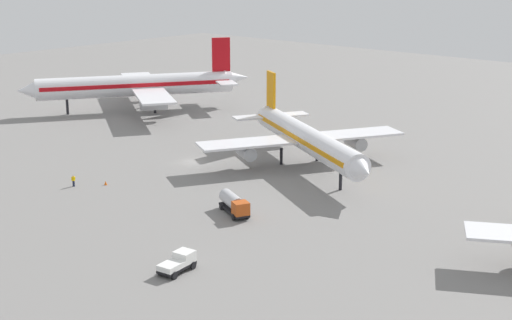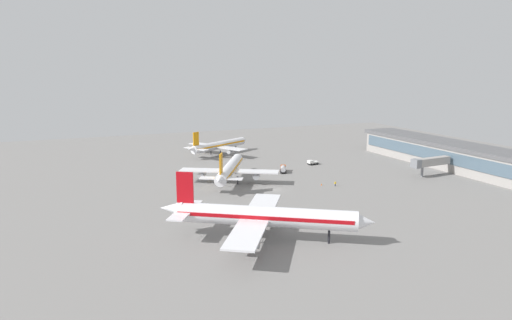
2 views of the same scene
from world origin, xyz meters
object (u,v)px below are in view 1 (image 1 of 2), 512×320
airplane_at_gate (139,85)px  fuel_truck (234,204)px  safety_cone_near_gate (106,183)px  ground_crew_worker (73,181)px  pushback_tractor (178,262)px  airplane_distant (305,138)px

airplane_at_gate → fuel_truck: size_ratio=6.67×
safety_cone_near_gate → airplane_at_gate: bearing=134.9°
fuel_truck → ground_crew_worker: fuel_truck is taller
pushback_tractor → ground_crew_worker: bearing=65.1°
safety_cone_near_gate → pushback_tractor: bearing=-24.3°
airplane_at_gate → ground_crew_worker: airplane_at_gate is taller
airplane_distant → ground_crew_worker: (-18.51, -30.31, -3.79)m
ground_crew_worker → airplane_at_gate: bearing=147.7°
airplane_distant → ground_crew_worker: size_ratio=22.89×
pushback_tractor → safety_cone_near_gate: (-30.33, 13.67, -0.67)m
airplane_distant → safety_cone_near_gate: bearing=-91.2°
airplane_distant → ground_crew_worker: bearing=-92.4°
airplane_at_gate → pushback_tractor: bearing=85.4°
fuel_truck → ground_crew_worker: bearing=-139.8°
airplane_at_gate → airplane_distant: airplane_at_gate is taller
pushback_tractor → fuel_truck: 18.72m
fuel_truck → safety_cone_near_gate: bearing=-146.4°
airplane_distant → pushback_tractor: size_ratio=8.28×
ground_crew_worker → fuel_truck: bearing=32.5°
airplane_at_gate → airplane_distant: (53.21, -10.89, -0.79)m
ground_crew_worker → safety_cone_near_gate: size_ratio=2.78×
fuel_truck → airplane_at_gate: bearing=175.4°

